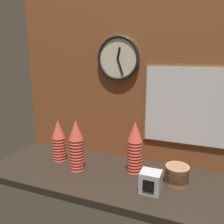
{
  "coord_description": "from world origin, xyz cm",
  "views": [
    {
      "loc": [
        42.31,
        -116.47,
        66.99
      ],
      "look_at": [
        -6.32,
        4.0,
        35.93
      ],
      "focal_mm": 38.0,
      "sensor_mm": 36.0,
      "label": 1
    }
  ],
  "objects_px": {
    "cup_stack_center_right": "(135,147)",
    "napkin_dispenser": "(151,182)",
    "cup_stack_left": "(59,140)",
    "bowl_stack_right": "(177,174)",
    "menu_board": "(186,107)",
    "cup_stack_center_left": "(76,145)",
    "wall_clock": "(118,58)"
  },
  "relations": [
    {
      "from": "cup_stack_center_left",
      "to": "bowl_stack_right",
      "type": "bearing_deg",
      "value": 5.26
    },
    {
      "from": "menu_board",
      "to": "napkin_dispenser",
      "type": "relative_size",
      "value": 4.6
    },
    {
      "from": "cup_stack_center_left",
      "to": "cup_stack_left",
      "type": "bearing_deg",
      "value": 156.98
    },
    {
      "from": "cup_stack_center_left",
      "to": "napkin_dispenser",
      "type": "distance_m",
      "value": 0.48
    },
    {
      "from": "cup_stack_center_right",
      "to": "cup_stack_left",
      "type": "distance_m",
      "value": 0.51
    },
    {
      "from": "wall_clock",
      "to": "napkin_dispenser",
      "type": "relative_size",
      "value": 2.54
    },
    {
      "from": "cup_stack_center_left",
      "to": "menu_board",
      "type": "distance_m",
      "value": 0.68
    },
    {
      "from": "cup_stack_left",
      "to": "napkin_dispenser",
      "type": "height_order",
      "value": "cup_stack_left"
    },
    {
      "from": "cup_stack_center_right",
      "to": "napkin_dispenser",
      "type": "xyz_separation_m",
      "value": [
        0.14,
        -0.18,
        -0.1
      ]
    },
    {
      "from": "bowl_stack_right",
      "to": "napkin_dispenser",
      "type": "relative_size",
      "value": 1.18
    },
    {
      "from": "cup_stack_center_right",
      "to": "menu_board",
      "type": "bearing_deg",
      "value": 32.98
    },
    {
      "from": "cup_stack_center_right",
      "to": "napkin_dispenser",
      "type": "distance_m",
      "value": 0.24
    },
    {
      "from": "bowl_stack_right",
      "to": "napkin_dispenser",
      "type": "bearing_deg",
      "value": -131.29
    },
    {
      "from": "bowl_stack_right",
      "to": "napkin_dispenser",
      "type": "distance_m",
      "value": 0.17
    },
    {
      "from": "cup_stack_center_right",
      "to": "wall_clock",
      "type": "xyz_separation_m",
      "value": [
        -0.16,
        0.16,
        0.5
      ]
    },
    {
      "from": "cup_stack_left",
      "to": "napkin_dispenser",
      "type": "xyz_separation_m",
      "value": [
        0.64,
        -0.15,
        -0.08
      ]
    },
    {
      "from": "cup_stack_left",
      "to": "menu_board",
      "type": "bearing_deg",
      "value": 14.22
    },
    {
      "from": "cup_stack_center_right",
      "to": "bowl_stack_right",
      "type": "height_order",
      "value": "cup_stack_center_right"
    },
    {
      "from": "wall_clock",
      "to": "napkin_dispenser",
      "type": "bearing_deg",
      "value": -47.87
    },
    {
      "from": "cup_stack_center_right",
      "to": "menu_board",
      "type": "xyz_separation_m",
      "value": [
        0.26,
        0.17,
        0.23
      ]
    },
    {
      "from": "bowl_stack_right",
      "to": "cup_stack_center_left",
      "type": "bearing_deg",
      "value": -174.74
    },
    {
      "from": "wall_clock",
      "to": "menu_board",
      "type": "height_order",
      "value": "wall_clock"
    },
    {
      "from": "napkin_dispenser",
      "to": "menu_board",
      "type": "bearing_deg",
      "value": 70.82
    },
    {
      "from": "cup_stack_center_right",
      "to": "menu_board",
      "type": "relative_size",
      "value": 0.62
    },
    {
      "from": "cup_stack_left",
      "to": "bowl_stack_right",
      "type": "relative_size",
      "value": 2.11
    },
    {
      "from": "cup_stack_left",
      "to": "napkin_dispenser",
      "type": "distance_m",
      "value": 0.66
    },
    {
      "from": "cup_stack_left",
      "to": "bowl_stack_right",
      "type": "xyz_separation_m",
      "value": [
        0.76,
        -0.02,
        -0.08
      ]
    },
    {
      "from": "bowl_stack_right",
      "to": "menu_board",
      "type": "distance_m",
      "value": 0.39
    },
    {
      "from": "bowl_stack_right",
      "to": "menu_board",
      "type": "bearing_deg",
      "value": 88.29
    },
    {
      "from": "cup_stack_left",
      "to": "bowl_stack_right",
      "type": "bearing_deg",
      "value": -1.62
    },
    {
      "from": "menu_board",
      "to": "napkin_dispenser",
      "type": "bearing_deg",
      "value": -109.18
    },
    {
      "from": "bowl_stack_right",
      "to": "wall_clock",
      "type": "distance_m",
      "value": 0.76
    }
  ]
}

